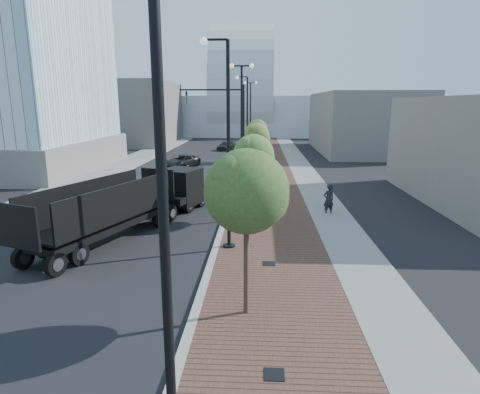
{
  "coord_description": "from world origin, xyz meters",
  "views": [
    {
      "loc": [
        2.01,
        -7.63,
        6.55
      ],
      "look_at": [
        1.0,
        12.0,
        2.0
      ],
      "focal_mm": 30.32,
      "sensor_mm": 36.0,
      "label": 1
    }
  ],
  "objects_px": {
    "pedestrian": "(329,200)",
    "dark_car_mid": "(181,161)",
    "dump_truck": "(150,201)",
    "white_sedan": "(156,188)"
  },
  "relations": [
    {
      "from": "white_sedan",
      "to": "dark_car_mid",
      "type": "xyz_separation_m",
      "value": [
        -1.01,
        14.44,
        -0.15
      ]
    },
    {
      "from": "white_sedan",
      "to": "dump_truck",
      "type": "bearing_deg",
      "value": -95.44
    },
    {
      "from": "dark_car_mid",
      "to": "pedestrian",
      "type": "xyz_separation_m",
      "value": [
        12.36,
        -17.94,
        0.28
      ]
    },
    {
      "from": "white_sedan",
      "to": "dark_car_mid",
      "type": "relative_size",
      "value": 1.03
    },
    {
      "from": "dump_truck",
      "to": "pedestrian",
      "type": "height_order",
      "value": "dump_truck"
    },
    {
      "from": "white_sedan",
      "to": "pedestrian",
      "type": "bearing_deg",
      "value": -33.73
    },
    {
      "from": "dark_car_mid",
      "to": "pedestrian",
      "type": "bearing_deg",
      "value": -33.04
    },
    {
      "from": "dark_car_mid",
      "to": "pedestrian",
      "type": "distance_m",
      "value": 21.79
    },
    {
      "from": "dark_car_mid",
      "to": "dump_truck",
      "type": "bearing_deg",
      "value": -61.57
    },
    {
      "from": "pedestrian",
      "to": "dark_car_mid",
      "type": "bearing_deg",
      "value": -76.73
    }
  ]
}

